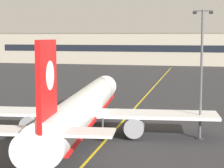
{
  "coord_description": "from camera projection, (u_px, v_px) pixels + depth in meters",
  "views": [
    {
      "loc": [
        12.74,
        -36.11,
        11.86
      ],
      "look_at": [
        2.12,
        5.77,
        6.82
      ],
      "focal_mm": 64.82,
      "sensor_mm": 36.0,
      "label": 1
    }
  ],
  "objects": [
    {
      "name": "terminal_building",
      "position": [
        167.0,
        49.0,
        173.18
      ],
      "size": [
        153.72,
        12.4,
        13.76
      ],
      "color": "#B2A893",
      "rests_on": "ground"
    },
    {
      "name": "ground_plane",
      "position": [
        76.0,
        160.0,
        39.25
      ],
      "size": [
        400.0,
        400.0,
        0.0
      ],
      "primitive_type": "plane",
      "color": "#2D2D30"
    },
    {
      "name": "taxiway_centreline",
      "position": [
        135.0,
        108.0,
        68.13
      ],
      "size": [
        7.14,
        179.88,
        0.01
      ],
      "primitive_type": "cube",
      "rotation": [
        0.0,
        0.0,
        0.04
      ],
      "color": "yellow",
      "rests_on": "ground"
    },
    {
      "name": "apron_lamp_post",
      "position": [
        201.0,
        72.0,
        46.53
      ],
      "size": [
        2.24,
        0.9,
        14.95
      ],
      "color": "#515156",
      "rests_on": "ground"
    },
    {
      "name": "safety_cone_by_nose_gear",
      "position": [
        116.0,
        109.0,
        65.17
      ],
      "size": [
        0.44,
        0.44,
        0.55
      ],
      "color": "orange",
      "rests_on": "ground"
    },
    {
      "name": "airliner_foreground",
      "position": [
        83.0,
        108.0,
        48.45
      ],
      "size": [
        32.35,
        41.46,
        11.65
      ],
      "color": "white",
      "rests_on": "ground"
    }
  ]
}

